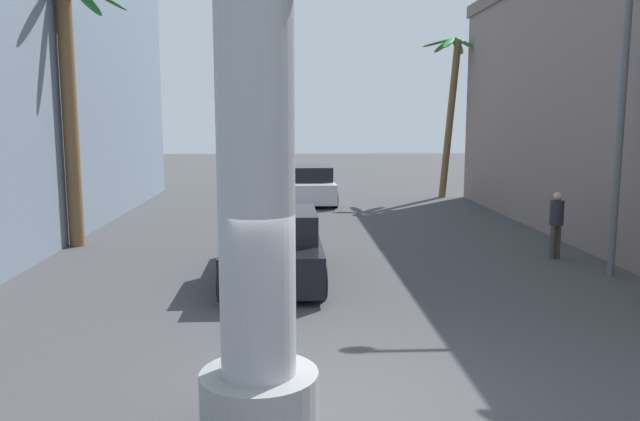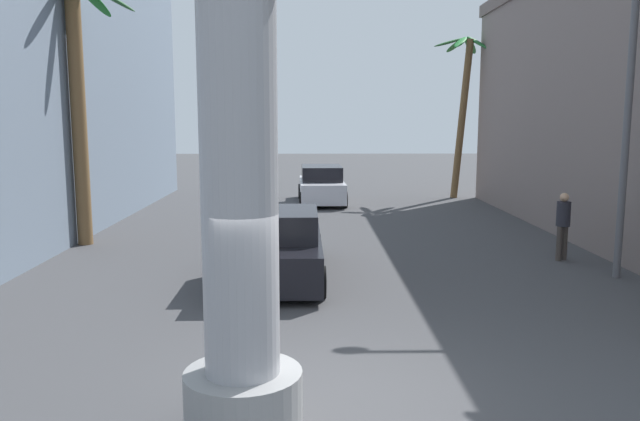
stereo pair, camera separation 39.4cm
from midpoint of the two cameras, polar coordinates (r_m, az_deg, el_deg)
The scene contains 8 objects.
ground_plane at distance 17.73m, azimuth 0.36°, elevation -3.05°, with size 92.16×92.16×0.00m, color #424244.
neon_sign_pole at distance 6.79m, azimuth -5.90°, elevation 17.52°, with size 3.11×1.34×10.36m.
street_lamp at distance 15.05m, azimuth 25.82°, elevation 9.82°, with size 2.42×0.28×6.75m.
car_lead at distance 13.91m, azimuth -3.32°, elevation -3.29°, with size 2.18×4.98×1.56m.
car_far at distance 26.26m, azimuth 0.56°, elevation 2.31°, with size 2.02×4.49×1.56m.
palm_tree_mid_left at distance 18.50m, azimuth -20.79°, elevation 10.79°, with size 3.36×3.27×7.30m.
palm_tree_far_right at distance 28.56m, azimuth 13.37°, elevation 10.43°, with size 2.82×2.65×7.11m.
pedestrian_mid_right at distance 16.71m, azimuth 21.97°, elevation -0.90°, with size 0.46×0.46×1.70m.
Camera 2 is at (-0.22, -7.38, 3.52)m, focal length 35.00 mm.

